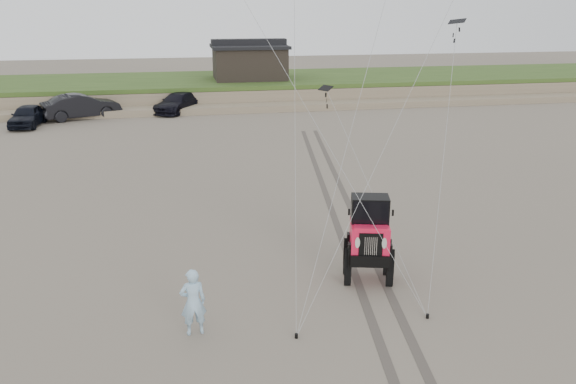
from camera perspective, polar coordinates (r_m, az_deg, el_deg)
name	(u,v)px	position (r m, az deg, el deg)	size (l,w,h in m)	color
ground	(353,320)	(14.99, 6.65, -12.83)	(160.00, 160.00, 0.00)	#6B6054
dune_ridge	(226,89)	(50.32, -6.27, 10.37)	(160.00, 14.25, 1.73)	#7A6B54
cabin	(249,61)	(49.76, -3.96, 13.14)	(6.40, 5.40, 3.35)	black
truck_a	(27,116)	(41.93, -24.97, 7.04)	(1.70, 4.23, 1.44)	black
truck_b	(81,106)	(43.43, -20.26, 8.17)	(1.87, 5.36, 1.77)	black
truck_c	(178,103)	(44.11, -11.11, 8.89)	(2.04, 5.01, 1.45)	black
jeep	(369,249)	(16.57, 8.19, -5.71)	(2.38, 5.51, 2.05)	#FF1A44
man	(193,302)	(14.13, -9.62, -10.96)	(0.64, 0.42, 1.75)	#86A4CF
stake_main	(296,336)	(14.17, 0.85, -14.41)	(0.08, 0.08, 0.12)	black
stake_aux	(427,316)	(15.39, 13.99, -12.14)	(0.08, 0.08, 0.12)	black
tire_tracks	(342,210)	(22.45, 5.48, -1.86)	(5.22, 29.74, 0.01)	#4C443D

